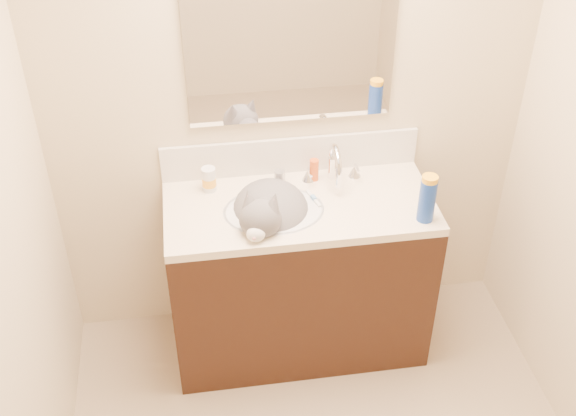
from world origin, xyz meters
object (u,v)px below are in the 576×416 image
object	(u,v)px
vanity_cabinet	(299,279)
amber_bottle	(314,170)
faucet	(334,167)
silver_jar	(280,176)
cat	(269,213)
basin	(274,223)
pill_bottle	(209,179)
spray_can	(427,200)

from	to	relation	value
vanity_cabinet	amber_bottle	distance (m)	0.54
faucet	silver_jar	size ratio (longest dim) A/B	4.74
cat	silver_jar	xyz separation A→B (m)	(0.08, 0.22, 0.04)
basin	pill_bottle	distance (m)	0.36
silver_jar	spray_can	size ratio (longest dim) A/B	0.30
basin	pill_bottle	xyz separation A→B (m)	(-0.27, 0.20, 0.13)
basin	faucet	size ratio (longest dim) A/B	1.61
faucet	cat	bearing A→B (deg)	-151.98
basin	pill_bottle	bearing A→B (deg)	143.49
amber_bottle	faucet	bearing A→B (deg)	-27.30
cat	spray_can	world-z (taller)	same
cat	spray_can	xyz separation A→B (m)	(0.65, -0.16, 0.11)
faucet	amber_bottle	size ratio (longest dim) A/B	2.66
faucet	amber_bottle	world-z (taller)	faucet
spray_can	basin	bearing A→B (deg)	165.81
vanity_cabinet	pill_bottle	xyz separation A→B (m)	(-0.39, 0.17, 0.51)
pill_bottle	spray_can	xyz separation A→B (m)	(0.90, -0.36, 0.04)
pill_bottle	silver_jar	bearing A→B (deg)	2.88
vanity_cabinet	faucet	distance (m)	0.58
basin	amber_bottle	bearing A→B (deg)	44.13
cat	pill_bottle	world-z (taller)	cat
amber_bottle	spray_can	distance (m)	0.56
faucet	cat	size ratio (longest dim) A/B	0.54
basin	cat	world-z (taller)	cat
vanity_cabinet	faucet	world-z (taller)	faucet
spray_can	pill_bottle	bearing A→B (deg)	158.32
basin	cat	xyz separation A→B (m)	(-0.02, -0.00, 0.06)
faucet	pill_bottle	bearing A→B (deg)	176.87
basin	cat	size ratio (longest dim) A/B	0.87
vanity_cabinet	amber_bottle	size ratio (longest dim) A/B	11.39
silver_jar	amber_bottle	xyz separation A→B (m)	(0.16, -0.00, 0.02)
vanity_cabinet	cat	distance (m)	0.46
silver_jar	amber_bottle	size ratio (longest dim) A/B	0.56
faucet	basin	bearing A→B (deg)	-150.88
spray_can	vanity_cabinet	bearing A→B (deg)	159.68
basin	faucet	xyz separation A→B (m)	(0.30, 0.17, 0.16)
pill_bottle	silver_jar	size ratio (longest dim) A/B	1.97
vanity_cabinet	silver_jar	xyz separation A→B (m)	(-0.06, 0.18, 0.48)
cat	spray_can	size ratio (longest dim) A/B	2.62
faucet	cat	world-z (taller)	faucet
vanity_cabinet	cat	xyz separation A→B (m)	(-0.14, -0.03, 0.44)
vanity_cabinet	amber_bottle	bearing A→B (deg)	61.79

